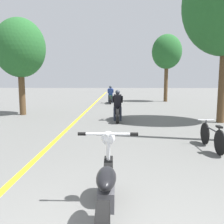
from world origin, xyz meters
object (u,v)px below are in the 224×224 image
object	(u,v)px
motorcycle_foreground	(106,192)
motorcycle_rider_far	(111,97)
roadside_tree_left	(20,48)
bicycle_parked	(212,137)
roadside_tree_right_far	(167,52)
motorcycle_rider_lead	(118,109)

from	to	relation	value
motorcycle_foreground	motorcycle_rider_far	world-z (taller)	motorcycle_rider_far
roadside_tree_left	motorcycle_rider_far	world-z (taller)	roadside_tree_left
motorcycle_rider_far	bicycle_parked	bearing A→B (deg)	-76.73
roadside_tree_right_far	bicycle_parked	world-z (taller)	roadside_tree_right_far
roadside_tree_right_far	bicycle_parked	bearing A→B (deg)	-96.62
roadside_tree_right_far	motorcycle_rider_far	world-z (taller)	roadside_tree_right_far
motorcycle_foreground	roadside_tree_left	bearing A→B (deg)	117.06
roadside_tree_left	bicycle_parked	world-z (taller)	roadside_tree_left
roadside_tree_right_far	motorcycle_rider_lead	world-z (taller)	roadside_tree_right_far
motorcycle_rider_lead	roadside_tree_right_far	bearing A→B (deg)	67.71
roadside_tree_right_far	motorcycle_foreground	world-z (taller)	roadside_tree_right_far
roadside_tree_left	motorcycle_rider_far	distance (m)	8.53
roadside_tree_left	bicycle_parked	distance (m)	10.26
motorcycle_foreground	motorcycle_rider_far	size ratio (longest dim) A/B	0.96
roadside_tree_left	motorcycle_rider_lead	bearing A→B (deg)	-19.40
motorcycle_foreground	bicycle_parked	xyz separation A→B (m)	(2.59, 3.35, -0.09)
motorcycle_foreground	motorcycle_rider_far	distance (m)	16.29
motorcycle_foreground	bicycle_parked	size ratio (longest dim) A/B	1.27
roadside_tree_right_far	bicycle_parked	size ratio (longest dim) A/B	3.56
roadside_tree_left	motorcycle_foreground	xyz separation A→B (m)	(4.92, -9.62, -3.01)
motorcycle_foreground	motorcycle_rider_far	bearing A→B (deg)	91.61
roadside_tree_right_far	motorcycle_rider_lead	distance (m)	11.61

